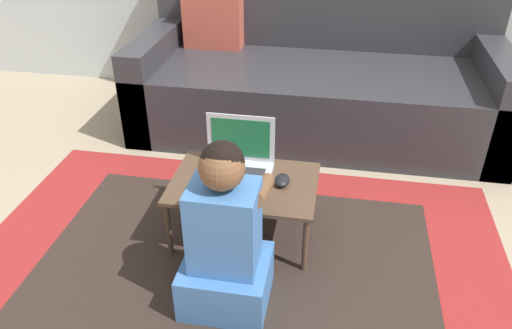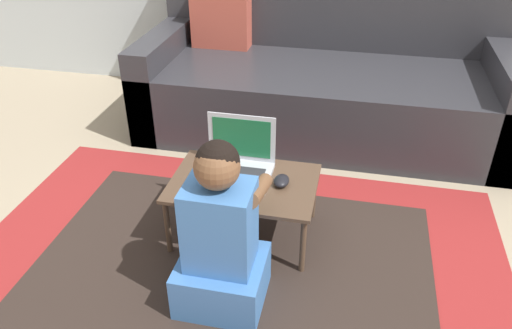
% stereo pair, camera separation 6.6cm
% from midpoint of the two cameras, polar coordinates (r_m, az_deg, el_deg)
% --- Properties ---
extents(ground_plane, '(16.00, 16.00, 0.00)m').
position_cam_midpoint_polar(ground_plane, '(2.19, 1.24, -9.57)').
color(ground_plane, gray).
extents(area_rug, '(2.25, 1.52, 0.01)m').
position_cam_midpoint_polar(area_rug, '(2.12, -1.68, -11.19)').
color(area_rug, maroon).
rests_on(area_rug, ground_plane).
extents(couch, '(2.11, 0.95, 0.94)m').
position_cam_midpoint_polar(couch, '(3.10, 8.30, 9.91)').
color(couch, '#2D2D33').
rests_on(couch, ground_plane).
extents(laptop_desk, '(0.61, 0.41, 0.28)m').
position_cam_midpoint_polar(laptop_desk, '(2.11, -0.53, -2.58)').
color(laptop_desk, '#4C3828').
rests_on(laptop_desk, ground_plane).
extents(laptop, '(0.30, 0.23, 0.24)m').
position_cam_midpoint_polar(laptop, '(2.13, -1.27, -0.08)').
color(laptop, '#B7BCC6').
rests_on(laptop, laptop_desk).
extents(computer_mouse, '(0.06, 0.09, 0.04)m').
position_cam_midpoint_polar(computer_mouse, '(2.07, 3.84, -1.87)').
color(computer_mouse, black).
rests_on(computer_mouse, laptop_desk).
extents(person_seated, '(0.32, 0.41, 0.68)m').
position_cam_midpoint_polar(person_seated, '(1.79, -2.97, -8.63)').
color(person_seated, '#3D70B2').
rests_on(person_seated, ground_plane).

